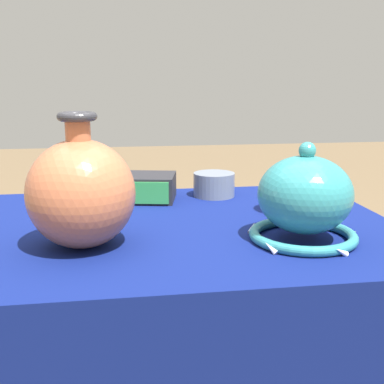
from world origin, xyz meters
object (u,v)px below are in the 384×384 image
(vase_dome_bell, at_px, (305,201))
(mosaic_tile_box, at_px, (148,187))
(cup_wide_ivory, at_px, (290,194))
(vase_tall_bulbous, at_px, (81,192))
(pot_squat_slate, at_px, (214,184))

(vase_dome_bell, relative_size, mosaic_tile_box, 1.36)
(mosaic_tile_box, xyz_separation_m, cup_wide_ivory, (0.36, -0.19, 0.01))
(vase_tall_bulbous, distance_m, mosaic_tile_box, 0.42)
(vase_dome_bell, xyz_separation_m, pot_squat_slate, (-0.11, 0.43, -0.05))
(mosaic_tile_box, bearing_deg, pot_squat_slate, 16.94)
(pot_squat_slate, height_order, cup_wide_ivory, cup_wide_ivory)
(cup_wide_ivory, bearing_deg, vase_tall_bulbous, -159.48)
(vase_dome_bell, bearing_deg, pot_squat_slate, 104.37)
(vase_dome_bell, bearing_deg, vase_tall_bulbous, 176.18)
(pot_squat_slate, bearing_deg, mosaic_tile_box, -174.42)
(vase_tall_bulbous, height_order, mosaic_tile_box, vase_tall_bulbous)
(vase_tall_bulbous, bearing_deg, mosaic_tile_box, 67.70)
(cup_wide_ivory, bearing_deg, pot_squat_slate, 127.61)
(mosaic_tile_box, height_order, cup_wide_ivory, cup_wide_ivory)
(mosaic_tile_box, distance_m, cup_wide_ivory, 0.40)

